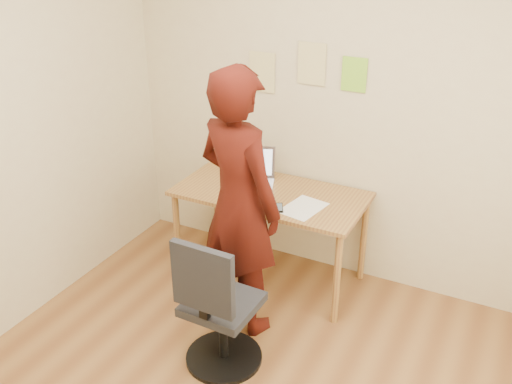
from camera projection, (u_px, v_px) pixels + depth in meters
The scene contains 10 objects.
room at pixel (227, 209), 2.66m from camera, with size 3.58×3.58×2.78m.
desk at pixel (270, 203), 4.25m from camera, with size 1.40×0.70×0.74m.
laptop at pixel (251, 177), 4.33m from camera, with size 0.44×0.42×0.25m.
paper_sheet at pixel (303, 208), 3.98m from camera, with size 0.23×0.33×0.00m, color white.
phone at pixel (278, 208), 3.97m from camera, with size 0.12×0.15×0.01m.
wall_note_left at pixel (262, 72), 4.25m from camera, with size 0.21×0.00×0.30m, color #D6C67F.
wall_note_mid at pixel (312, 64), 4.05m from camera, with size 0.21×0.00×0.30m, color #D6C67F.
wall_note_right at pixel (354, 75), 3.93m from camera, with size 0.18×0.00×0.24m, color #87CF2E.
office_chair at pixel (217, 314), 3.46m from camera, with size 0.49×0.49×0.95m.
person at pixel (239, 204), 3.67m from camera, with size 0.66×0.44×1.82m, color #370D07.
Camera 1 is at (1.19, -2.04, 2.59)m, focal length 40.00 mm.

